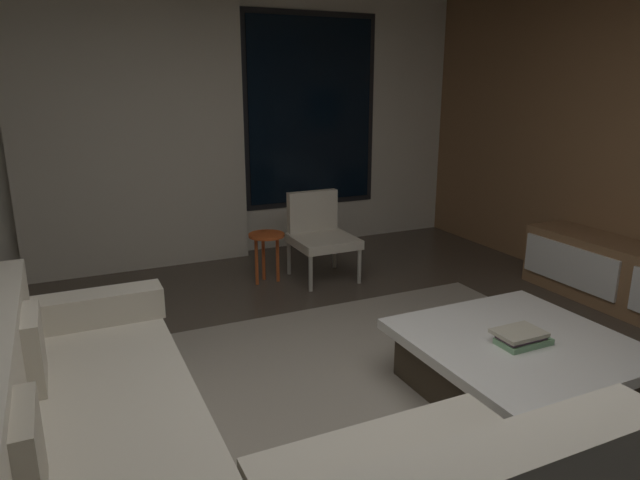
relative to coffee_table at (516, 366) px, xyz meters
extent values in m
plane|color=#473D33|center=(-1.03, -0.14, -0.19)|extent=(9.20, 9.20, 0.00)
cube|color=silver|center=(-1.03, 3.52, 1.16)|extent=(6.60, 0.12, 2.70)
cube|color=black|center=(0.27, 3.46, 1.26)|extent=(1.52, 0.02, 2.02)
cube|color=black|center=(0.27, 3.44, 1.26)|extent=(1.40, 0.03, 1.90)
cube|color=beige|center=(-1.58, 3.34, 1.11)|extent=(2.10, 0.12, 2.60)
cube|color=gray|center=(-0.68, -0.24, -0.18)|extent=(3.20, 3.80, 0.01)
cube|color=beige|center=(-2.22, -0.05, 0.11)|extent=(0.86, 2.42, 0.24)
cube|color=beige|center=(-2.22, 1.10, 0.32)|extent=(0.90, 0.20, 0.18)
cube|color=beige|center=(-2.45, 0.50, 0.39)|extent=(0.10, 0.36, 0.36)
cube|color=#B2A893|center=(-2.45, -0.35, 0.39)|extent=(0.10, 0.36, 0.36)
cube|color=#382E22|center=(0.00, 0.00, -0.04)|extent=(1.00, 1.00, 0.30)
cube|color=white|center=(0.00, 0.00, 0.14)|extent=(1.16, 1.16, 0.06)
cube|color=#7FB081|center=(-0.03, -0.06, 0.19)|extent=(0.29, 0.16, 0.03)
cube|color=slate|center=(-0.04, -0.05, 0.22)|extent=(0.24, 0.14, 0.02)
cube|color=#B1A993|center=(-0.05, -0.04, 0.24)|extent=(0.27, 0.19, 0.02)
cylinder|color=#B2ADA0|center=(0.11, 2.06, -0.01)|extent=(0.04, 0.04, 0.36)
cylinder|color=#B2ADA0|center=(-0.37, 2.06, -0.01)|extent=(0.04, 0.04, 0.36)
cylinder|color=#B2ADA0|center=(0.11, 2.56, -0.01)|extent=(0.04, 0.04, 0.36)
cylinder|color=#B2ADA0|center=(-0.37, 2.56, -0.01)|extent=(0.04, 0.04, 0.36)
cube|color=beige|center=(-0.13, 2.31, 0.17)|extent=(0.54, 0.56, 0.08)
cube|color=beige|center=(-0.13, 2.55, 0.40)|extent=(0.49, 0.08, 0.38)
cylinder|color=#BF4C1E|center=(-0.73, 2.41, 0.04)|extent=(0.03, 0.03, 0.46)
cylinder|color=#BF4C1E|center=(-0.53, 2.41, 0.04)|extent=(0.03, 0.03, 0.46)
cylinder|color=#BF4C1E|center=(-0.63, 2.51, 0.04)|extent=(0.03, 0.03, 0.46)
cylinder|color=#BF4C1E|center=(-0.63, 2.41, 0.26)|extent=(0.32, 0.32, 0.02)
cube|color=white|center=(1.52, 1.01, 0.10)|extent=(0.02, 0.93, 0.33)
camera|label=1|loc=(-2.25, -2.17, 1.56)|focal=31.78mm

